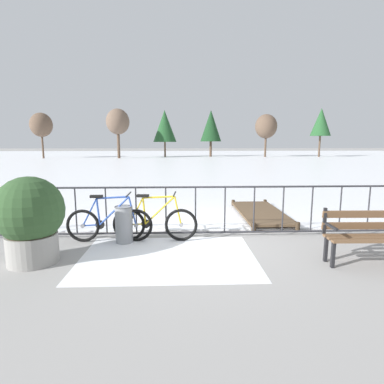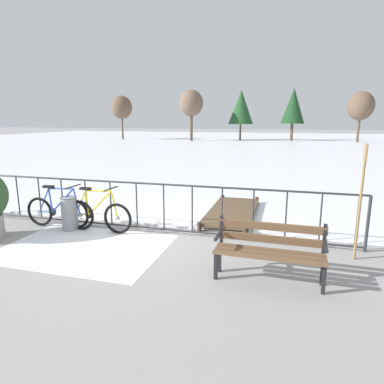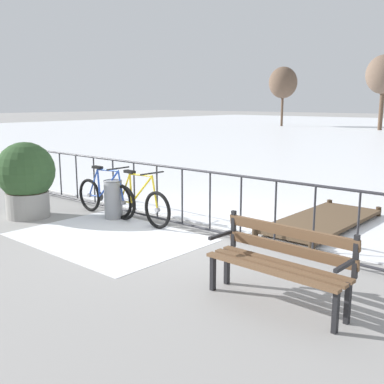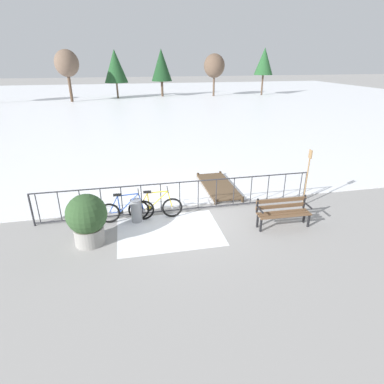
% 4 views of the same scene
% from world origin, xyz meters
% --- Properties ---
extents(ground_plane, '(160.00, 160.00, 0.00)m').
position_xyz_m(ground_plane, '(0.00, 0.00, 0.00)').
color(ground_plane, gray).
extents(frozen_pond, '(80.00, 56.00, 0.03)m').
position_xyz_m(frozen_pond, '(0.00, 28.40, 0.01)').
color(frozen_pond, white).
rests_on(frozen_pond, ground).
extents(snow_patch, '(3.01, 2.20, 0.01)m').
position_xyz_m(snow_patch, '(-0.53, -1.20, 0.00)').
color(snow_patch, white).
rests_on(snow_patch, ground).
extents(railing_fence, '(9.06, 0.06, 1.07)m').
position_xyz_m(railing_fence, '(0.00, 0.00, 0.56)').
color(railing_fence, '#2D2D33').
rests_on(railing_fence, ground).
extents(bicycle_near_railing, '(1.71, 0.52, 0.97)m').
position_xyz_m(bicycle_near_railing, '(-1.73, -0.30, 0.37)').
color(bicycle_near_railing, black).
rests_on(bicycle_near_railing, ground).
extents(bicycle_second, '(1.71, 0.52, 0.97)m').
position_xyz_m(bicycle_second, '(-0.83, -0.27, 0.37)').
color(bicycle_second, black).
rests_on(bicycle_second, ground).
extents(park_bench, '(1.61, 0.52, 0.89)m').
position_xyz_m(park_bench, '(2.86, -1.55, 0.51)').
color(park_bench, brown).
rests_on(park_bench, ground).
extents(planter_with_shrub, '(1.09, 1.09, 1.44)m').
position_xyz_m(planter_with_shrub, '(-2.76, -1.35, 0.76)').
color(planter_with_shrub, gray).
rests_on(planter_with_shrub, ground).
extents(trash_bin, '(0.35, 0.35, 0.73)m').
position_xyz_m(trash_bin, '(-1.43, -0.35, 0.37)').
color(trash_bin, gray).
rests_on(trash_bin, ground).
extents(wooden_dock, '(1.10, 2.83, 0.20)m').
position_xyz_m(wooden_dock, '(1.81, 1.66, 0.12)').
color(wooden_dock, brown).
rests_on(wooden_dock, ground).
extents(tree_far_west, '(2.61, 2.61, 5.58)m').
position_xyz_m(tree_far_west, '(-7.28, 30.23, 4.10)').
color(tree_far_west, brown).
rests_on(tree_far_west, ground).
extents(tree_west_mid, '(2.61, 2.61, 5.78)m').
position_xyz_m(tree_west_mid, '(3.59, 33.53, 3.83)').
color(tree_west_mid, brown).
rests_on(tree_west_mid, ground).
extents(tree_centre, '(2.65, 2.65, 5.21)m').
position_xyz_m(tree_centre, '(10.27, 32.51, 3.73)').
color(tree_centre, brown).
rests_on(tree_centre, ground).
extents(tree_east_mid, '(2.44, 2.44, 5.11)m').
position_xyz_m(tree_east_mid, '(-15.88, 30.39, 3.75)').
color(tree_east_mid, brown).
rests_on(tree_east_mid, ground).
extents(tree_far_east, '(2.44, 2.44, 5.93)m').
position_xyz_m(tree_far_east, '(16.94, 32.23, 4.24)').
color(tree_far_east, brown).
rests_on(tree_far_east, ground).
extents(tree_extra, '(2.83, 2.83, 5.66)m').
position_xyz_m(tree_extra, '(-2.12, 32.78, 3.75)').
color(tree_extra, brown).
rests_on(tree_extra, ground).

